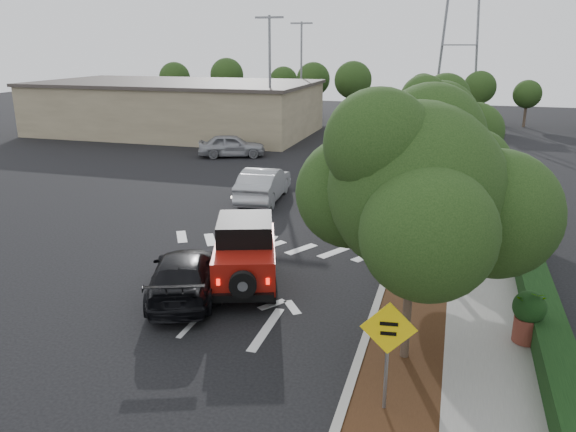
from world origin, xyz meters
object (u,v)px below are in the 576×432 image
at_px(red_jeep, 245,251).
at_px(silver_suv_ahead, 381,187).
at_px(speed_hump_sign, 388,342).
at_px(black_suv_oncoming, 183,275).

height_order(red_jeep, silver_suv_ahead, red_jeep).
distance_m(red_jeep, speed_hump_sign, 7.25).
bearing_deg(black_suv_oncoming, silver_suv_ahead, -130.35).
distance_m(red_jeep, silver_suv_ahead, 10.92).
height_order(red_jeep, black_suv_oncoming, red_jeep).
bearing_deg(black_suv_oncoming, red_jeep, -157.61).
relative_size(red_jeep, silver_suv_ahead, 0.82).
xyz_separation_m(silver_suv_ahead, speed_hump_sign, (2.20, -15.81, 0.91)).
distance_m(silver_suv_ahead, speed_hump_sign, 15.99).
bearing_deg(red_jeep, speed_hump_sign, -65.55).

